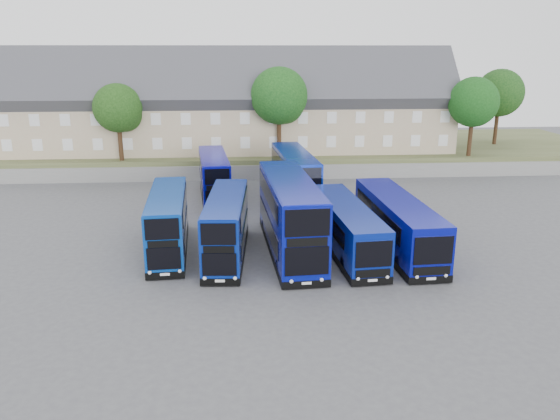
{
  "coord_description": "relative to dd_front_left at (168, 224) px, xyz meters",
  "views": [
    {
      "loc": [
        -1.75,
        -30.3,
        12.86
      ],
      "look_at": [
        0.71,
        5.56,
        2.2
      ],
      "focal_mm": 35.0,
      "sensor_mm": 36.0,
      "label": 1
    }
  ],
  "objects": [
    {
      "name": "dd_front_mid",
      "position": [
        3.82,
        -1.1,
        0.01
      ],
      "size": [
        2.84,
        9.96,
        3.91
      ],
      "rotation": [
        0.0,
        0.0,
        -0.06
      ],
      "color": "navy",
      "rests_on": "ground"
    },
    {
      "name": "earth_bank",
      "position": [
        6.72,
        30.08,
        -0.91
      ],
      "size": [
        80.0,
        20.0,
        2.0
      ],
      "primitive_type": "cube",
      "color": "#4B532F",
      "rests_on": "ground"
    },
    {
      "name": "coach_east_a",
      "position": [
        11.61,
        -0.78,
        -0.36
      ],
      "size": [
        3.35,
        11.71,
        3.16
      ],
      "rotation": [
        0.0,
        0.0,
        0.08
      ],
      "color": "navy",
      "rests_on": "ground"
    },
    {
      "name": "tree_east",
      "position": [
        28.87,
        21.18,
        5.48
      ],
      "size": [
        5.12,
        5.12,
        8.16
      ],
      "color": "#382314",
      "rests_on": "earth_bank"
    },
    {
      "name": "retaining_wall",
      "position": [
        6.72,
        20.08,
        -1.16
      ],
      "size": [
        70.0,
        0.4,
        1.5
      ],
      "primitive_type": "cube",
      "color": "slate",
      "rests_on": "ground"
    },
    {
      "name": "tree_far",
      "position": [
        34.87,
        28.18,
        5.82
      ],
      "size": [
        5.44,
        5.44,
        8.67
      ],
      "color": "#382314",
      "rests_on": "earth_bank"
    },
    {
      "name": "dd_rear_right",
      "position": [
        9.37,
        11.34,
        0.24
      ],
      "size": [
        3.42,
        11.16,
        4.37
      ],
      "rotation": [
        0.0,
        0.0,
        0.08
      ],
      "color": "#072190",
      "rests_on": "ground"
    },
    {
      "name": "terrace_row",
      "position": [
        3.72,
        26.08,
        4.69
      ],
      "size": [
        48.0,
        10.4,
        11.2
      ],
      "color": "tan",
      "rests_on": "earth_bank"
    },
    {
      "name": "tree_west",
      "position": [
        -7.13,
        21.18,
        5.15
      ],
      "size": [
        4.8,
        4.8,
        7.65
      ],
      "color": "#382314",
      "rests_on": "earth_bank"
    },
    {
      "name": "tree_mid",
      "position": [
        8.87,
        21.68,
        6.16
      ],
      "size": [
        5.76,
        5.76,
        9.18
      ],
      "color": "#382314",
      "rests_on": "earth_bank"
    },
    {
      "name": "dd_rear_left",
      "position": [
        2.39,
        12.76,
        0.04
      ],
      "size": [
        3.29,
        10.14,
        3.96
      ],
      "rotation": [
        0.0,
        0.0,
        0.1
      ],
      "color": "#080999",
      "rests_on": "ground"
    },
    {
      "name": "dd_front_right",
      "position": [
        7.94,
        -0.59,
        0.48
      ],
      "size": [
        3.59,
        12.33,
        4.84
      ],
      "rotation": [
        0.0,
        0.0,
        0.07
      ],
      "color": "#071191",
      "rests_on": "ground"
    },
    {
      "name": "coach_east_b",
      "position": [
        15.11,
        -0.38,
        -0.25
      ],
      "size": [
        3.23,
        12.45,
        3.37
      ],
      "rotation": [
        0.0,
        0.0,
        0.05
      ],
      "color": "#070D8E",
      "rests_on": "ground"
    },
    {
      "name": "dd_front_left",
      "position": [
        0.0,
        0.0,
        0.0
      ],
      "size": [
        2.93,
        9.92,
        3.89
      ],
      "rotation": [
        0.0,
        0.0,
        0.07
      ],
      "color": "#083A9C",
      "rests_on": "ground"
    },
    {
      "name": "ground",
      "position": [
        6.72,
        -3.92,
        -1.91
      ],
      "size": [
        120.0,
        120.0,
        0.0
      ],
      "primitive_type": "plane",
      "color": "#4E4E53",
      "rests_on": "ground"
    }
  ]
}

